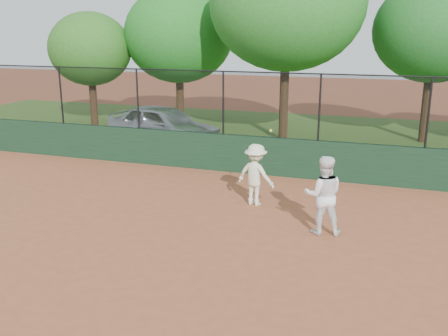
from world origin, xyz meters
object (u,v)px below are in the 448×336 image
(player_second, at_px, (323,195))
(tree_1, at_px, (179,35))
(player_main, at_px, (256,175))
(tree_3, at_px, (434,31))
(tree_0, at_px, (90,49))
(tree_2, at_px, (287,3))
(parked_car, at_px, (163,125))

(player_second, bearing_deg, tree_1, -66.48)
(player_main, height_order, tree_3, tree_3)
(tree_3, bearing_deg, player_main, -115.36)
(player_second, height_order, tree_0, tree_0)
(player_second, relative_size, tree_1, 0.28)
(tree_0, xyz_separation_m, tree_2, (9.33, -0.64, 1.86))
(player_main, bearing_deg, tree_1, 122.92)
(parked_car, bearing_deg, tree_3, -53.98)
(tree_2, bearing_deg, player_main, -83.11)
(tree_3, bearing_deg, parked_car, -157.66)
(parked_car, distance_m, tree_0, 6.51)
(player_second, height_order, tree_3, tree_3)
(player_main, xyz_separation_m, tree_1, (-6.35, 9.81, 3.37))
(parked_car, xyz_separation_m, tree_3, (9.71, 3.99, 3.57))
(tree_1, bearing_deg, tree_3, -1.66)
(parked_car, xyz_separation_m, tree_1, (-1.14, 4.31, 3.37))
(player_main, xyz_separation_m, tree_0, (-10.28, 8.54, 2.73))
(player_main, relative_size, tree_2, 0.26)
(tree_1, bearing_deg, tree_0, -162.07)
(parked_car, height_order, tree_0, tree_0)
(player_second, relative_size, tree_2, 0.22)
(parked_car, distance_m, player_second, 9.88)
(player_main, distance_m, tree_0, 13.64)
(tree_1, bearing_deg, player_second, -53.50)
(player_second, xyz_separation_m, player_main, (-1.91, 1.35, -0.08))
(tree_3, bearing_deg, tree_0, -176.30)
(player_second, bearing_deg, tree_3, -116.43)
(player_second, relative_size, player_main, 0.86)
(tree_1, height_order, tree_3, tree_3)
(player_second, bearing_deg, tree_0, -52.03)
(player_main, bearing_deg, tree_3, 64.64)
(tree_2, bearing_deg, player_second, -72.80)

